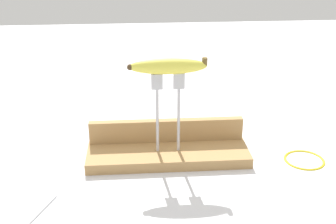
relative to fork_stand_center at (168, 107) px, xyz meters
The scene contains 8 objects.
ground_plane 0.14m from the fork_stand_center, 90.00° to the left, with size 3.00×3.00×0.00m, color silver.
wooden_board 0.13m from the fork_stand_center, 90.00° to the left, with size 0.39×0.12×0.03m, color #A87F4C.
board_backstop 0.10m from the fork_stand_center, 90.00° to the left, with size 0.38×0.02×0.06m, color #A87F4C.
fork_stand_center is the anchor object (origin of this frame).
banana_raised_center 0.10m from the fork_stand_center, behind, with size 0.18×0.04×0.04m.
fork_fallen_near 0.39m from the fork_stand_center, 141.47° to the right, with size 0.08×0.15×0.01m.
banana_chunk_far 0.18m from the fork_stand_center, 111.95° to the left, with size 0.05×0.04×0.04m.
wire_coil 0.36m from the fork_stand_center, ahead, with size 0.10×0.10×0.01m, color gold.
Camera 1 is at (-0.07, -0.95, 0.55)m, focal length 48.28 mm.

